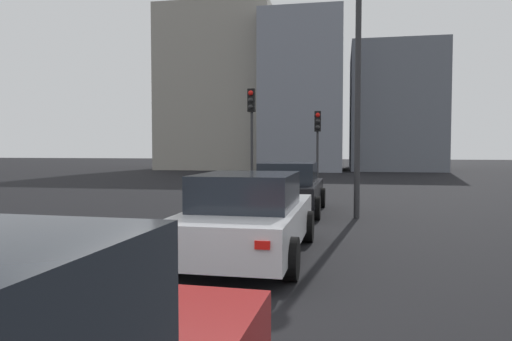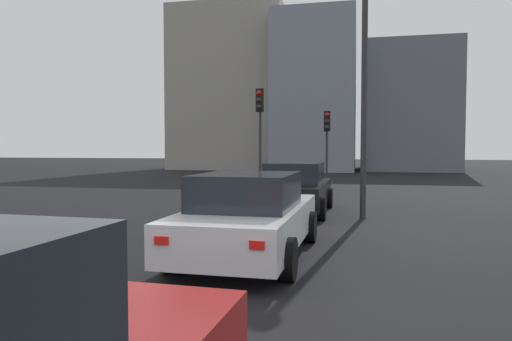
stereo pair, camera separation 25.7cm
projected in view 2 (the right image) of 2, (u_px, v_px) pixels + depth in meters
name	position (u px, v px, depth m)	size (l,w,h in m)	color
car_black_lead	(296.00, 188.00, 13.87)	(4.49, 2.02, 1.50)	black
car_white_second	(250.00, 216.00, 8.26)	(4.66, 2.09, 1.49)	silver
traffic_light_near_left	(327.00, 134.00, 20.56)	(0.32, 0.30, 3.58)	#2D2D30
traffic_light_near_right	(260.00, 120.00, 18.26)	(0.32, 0.29, 4.26)	#2D2D30
street_lamp_kerbside	(364.00, 75.00, 12.63)	(0.56, 0.36, 6.58)	#2D2D30
building_facade_left	(407.00, 110.00, 42.40)	(11.21, 7.75, 10.86)	slate
building_facade_center	(316.00, 95.00, 41.33)	(9.41, 6.86, 13.32)	gray
building_facade_right	(236.00, 93.00, 45.35)	(10.77, 10.32, 14.74)	gray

